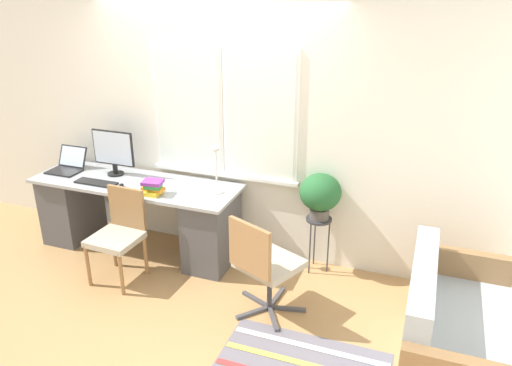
# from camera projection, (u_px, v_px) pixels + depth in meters

# --- Properties ---
(ground_plane) EXTENTS (14.00, 14.00, 0.00)m
(ground_plane) POSITION_uv_depth(u_px,v_px,m) (189.00, 278.00, 4.80)
(ground_plane) COLOR tan
(wall_back_with_window) EXTENTS (9.00, 0.12, 2.70)m
(wall_back_with_window) POSITION_uv_depth(u_px,v_px,m) (217.00, 122.00, 4.94)
(wall_back_with_window) COLOR white
(wall_back_with_window) RESTS_ON ground_plane
(desk) EXTENTS (2.16, 0.68, 0.77)m
(desk) POSITION_uv_depth(u_px,v_px,m) (138.00, 214.00, 5.18)
(desk) COLOR #9EA3A8
(desk) RESTS_ON ground_plane
(laptop) EXTENTS (0.33, 0.34, 0.23)m
(laptop) POSITION_uv_depth(u_px,v_px,m) (67.00, 166.00, 5.32)
(laptop) COLOR black
(laptop) RESTS_ON desk
(monitor) EXTENTS (0.47, 0.17, 0.47)m
(monitor) POSITION_uv_depth(u_px,v_px,m) (113.00, 151.00, 5.14)
(monitor) COLOR black
(monitor) RESTS_ON desk
(keyboard) EXTENTS (0.44, 0.14, 0.02)m
(keyboard) POSITION_uv_depth(u_px,v_px,m) (96.00, 183.00, 5.00)
(keyboard) COLOR black
(keyboard) RESTS_ON desk
(mouse) EXTENTS (0.04, 0.07, 0.03)m
(mouse) POSITION_uv_depth(u_px,v_px,m) (121.00, 185.00, 4.92)
(mouse) COLOR black
(mouse) RESTS_ON desk
(desk_lamp) EXTENTS (0.12, 0.12, 0.48)m
(desk_lamp) POSITION_uv_depth(u_px,v_px,m) (216.00, 162.00, 4.68)
(desk_lamp) COLOR white
(desk_lamp) RESTS_ON desk
(book_stack) EXTENTS (0.22, 0.18, 0.14)m
(book_stack) POSITION_uv_depth(u_px,v_px,m) (153.00, 187.00, 4.73)
(book_stack) COLOR yellow
(book_stack) RESTS_ON desk
(desk_chair_wooden) EXTENTS (0.45, 0.46, 0.87)m
(desk_chair_wooden) POSITION_uv_depth(u_px,v_px,m) (119.00, 232.00, 4.66)
(desk_chair_wooden) COLOR olive
(desk_chair_wooden) RESTS_ON ground_plane
(office_chair_swivel) EXTENTS (0.62, 0.64, 0.92)m
(office_chair_swivel) POSITION_uv_depth(u_px,v_px,m) (264.00, 263.00, 4.12)
(office_chair_swivel) COLOR #47474C
(office_chair_swivel) RESTS_ON ground_plane
(couch_loveseat) EXTENTS (0.74, 1.38, 0.87)m
(couch_loveseat) POSITION_uv_depth(u_px,v_px,m) (452.00, 340.00, 3.52)
(couch_loveseat) COLOR #9EA8B2
(couch_loveseat) RESTS_ON ground_plane
(plant_stand) EXTENTS (0.25, 0.25, 0.56)m
(plant_stand) POSITION_uv_depth(u_px,v_px,m) (319.00, 225.00, 4.76)
(plant_stand) COLOR #333338
(plant_stand) RESTS_ON ground_plane
(potted_plant) EXTENTS (0.39, 0.39, 0.45)m
(potted_plant) POSITION_uv_depth(u_px,v_px,m) (320.00, 193.00, 4.64)
(potted_plant) COLOR #514C47
(potted_plant) RESTS_ON plant_stand
(floor_rug_striped) EXTENTS (1.26, 0.68, 0.01)m
(floor_rug_striped) POSITION_uv_depth(u_px,v_px,m) (303.00, 364.00, 3.73)
(floor_rug_striped) COLOR slate
(floor_rug_striped) RESTS_ON ground_plane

